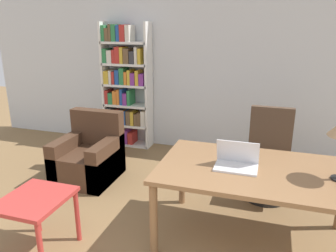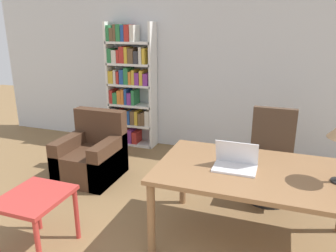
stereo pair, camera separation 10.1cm
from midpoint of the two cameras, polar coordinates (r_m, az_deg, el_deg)
The scene contains 7 objects.
wall_back at distance 5.06m, azimuth 7.81°, elevation 10.35°, with size 8.00×0.06×2.70m.
desk at distance 3.02m, azimuth 14.23°, elevation -8.59°, with size 1.73×1.05×0.74m.
laptop at distance 2.96m, azimuth 10.89°, elevation -6.15°, with size 0.37×0.25×0.24m.
office_chair at distance 3.98m, azimuth 16.38°, elevation -5.28°, with size 0.51×0.51×1.04m.
side_table_blue at distance 3.12m, azimuth -22.93°, elevation -12.84°, with size 0.52×0.58×0.55m.
armchair at distance 4.43m, azimuth -14.22°, elevation -5.40°, with size 0.72×0.76×0.86m.
bookshelf at distance 5.38m, azimuth -8.09°, elevation 6.66°, with size 0.79×0.28×1.99m.
Camera 1 is at (0.82, -0.43, 1.95)m, focal length 35.00 mm.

